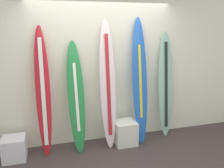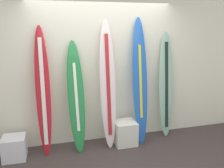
% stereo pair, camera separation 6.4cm
% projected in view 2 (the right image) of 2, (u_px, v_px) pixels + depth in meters
% --- Properties ---
extents(wall_back, '(7.20, 0.20, 2.80)m').
position_uv_depth(wall_back, '(101.00, 65.00, 4.44)').
color(wall_back, white).
rests_on(wall_back, ground).
extents(surfboard_crimson, '(0.23, 0.40, 2.13)m').
position_uv_depth(surfboard_crimson, '(43.00, 92.00, 3.94)').
color(surfboard_crimson, red).
rests_on(surfboard_crimson, ground).
extents(surfboard_emerald, '(0.30, 0.47, 1.88)m').
position_uv_depth(surfboard_emerald, '(76.00, 98.00, 4.08)').
color(surfboard_emerald, '#237F3E').
rests_on(surfboard_emerald, ground).
extents(surfboard_ivory, '(0.29, 0.44, 2.22)m').
position_uv_depth(surfboard_ivory, '(108.00, 86.00, 4.20)').
color(surfboard_ivory, silver).
rests_on(surfboard_ivory, ground).
extents(surfboard_cobalt, '(0.29, 0.45, 2.27)m').
position_uv_depth(surfboard_cobalt, '(140.00, 82.00, 4.34)').
color(surfboard_cobalt, blue).
rests_on(surfboard_cobalt, ground).
extents(surfboard_seafoam, '(0.31, 0.27, 2.01)m').
position_uv_depth(surfboard_seafoam, '(166.00, 85.00, 4.61)').
color(surfboard_seafoam, '#8DC0A8').
rests_on(surfboard_seafoam, ground).
extents(display_block_left, '(0.37, 0.37, 0.37)m').
position_uv_depth(display_block_left, '(14.00, 148.00, 3.92)').
color(display_block_left, silver).
rests_on(display_block_left, ground).
extents(display_block_center, '(0.38, 0.38, 0.43)m').
position_uv_depth(display_block_center, '(125.00, 133.00, 4.41)').
color(display_block_center, silver).
rests_on(display_block_center, ground).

